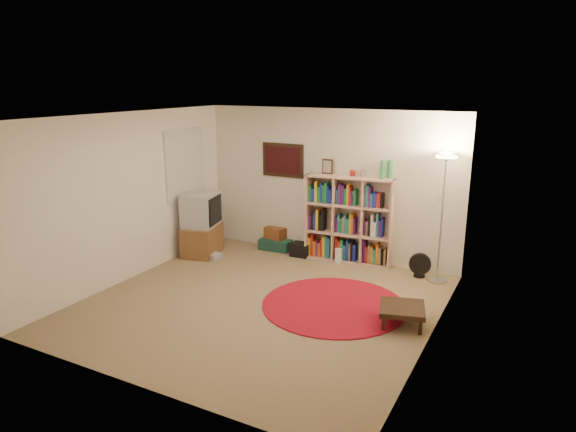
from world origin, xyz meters
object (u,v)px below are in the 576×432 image
(floor_fan, at_px, (420,265))
(side_table, at_px, (402,309))
(tv_stand, at_px, (202,225))
(bookshelf, at_px, (349,220))
(suitcase, at_px, (277,244))
(floor_lamp, at_px, (445,175))

(floor_fan, bearing_deg, side_table, -96.51)
(tv_stand, bearing_deg, floor_fan, -3.13)
(bookshelf, xyz_separation_m, side_table, (1.45, -1.91, -0.49))
(floor_fan, distance_m, suitcase, 2.62)
(bookshelf, xyz_separation_m, floor_lamp, (1.54, -0.24, 0.92))
(bookshelf, xyz_separation_m, tv_stand, (-2.35, -0.87, -0.18))
(floor_fan, bearing_deg, tv_stand, 177.37)
(floor_fan, relative_size, tv_stand, 0.35)
(floor_fan, xyz_separation_m, side_table, (0.19, -1.70, 0.02))
(bookshelf, bearing_deg, suitcase, 176.67)
(bookshelf, height_order, suitcase, bookshelf)
(tv_stand, bearing_deg, bookshelf, 6.86)
(floor_lamp, relative_size, floor_fan, 5.12)
(suitcase, height_order, side_table, side_table)
(bookshelf, distance_m, tv_stand, 2.52)
(floor_lamp, height_order, side_table, floor_lamp)
(bookshelf, height_order, floor_lamp, floor_lamp)
(floor_lamp, height_order, suitcase, floor_lamp)
(floor_lamp, distance_m, tv_stand, 4.09)
(tv_stand, distance_m, suitcase, 1.38)
(floor_lamp, height_order, tv_stand, floor_lamp)
(suitcase, bearing_deg, floor_lamp, -6.32)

